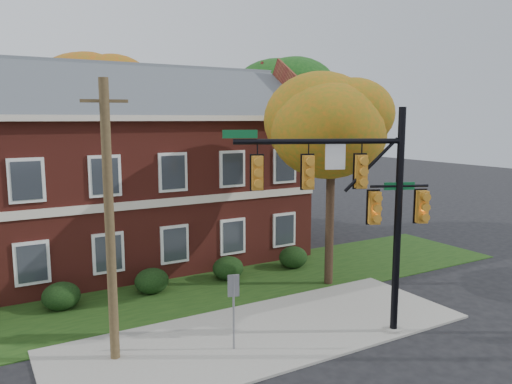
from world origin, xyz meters
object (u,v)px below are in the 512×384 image
apartment_building (114,163)px  hedge_center (152,281)px  utility_pole (110,222)px  hedge_right (228,268)px  sign_post (234,300)px  traffic_signal (359,197)px  tree_right_rear (296,102)px  hedge_far_right (293,257)px  tree_near_right (338,129)px  tree_far_rear (100,90)px  hedge_left (61,296)px

apartment_building → hedge_center: 6.89m
hedge_center → utility_pole: 6.78m
hedge_right → sign_post: sign_post is taller
utility_pole → sign_post: (3.30, -1.28, -2.51)m
traffic_signal → utility_pole: size_ratio=0.91×
traffic_signal → utility_pole: 7.65m
tree_right_rear → sign_post: bearing=-131.2°
apartment_building → hedge_far_right: 9.82m
hedge_right → sign_post: (-3.00, -6.26, 1.13)m
tree_near_right → tree_far_rear: bearing=110.3°
hedge_right → tree_far_rear: tree_far_rear is taller
hedge_left → tree_near_right: 12.68m
tree_far_rear → tree_right_rear: bearing=-35.0°
tree_far_rear → hedge_left: bearing=-110.3°
hedge_right → tree_right_rear: bearing=38.0°
apartment_building → utility_pole: apartment_building is taller
hedge_center → hedge_far_right: 7.00m
hedge_right → utility_pole: bearing=-141.7°
tree_near_right → tree_right_rear: 9.94m
tree_right_rear → sign_post: 17.66m
hedge_center → tree_far_rear: tree_far_rear is taller
tree_near_right → tree_right_rear: size_ratio=0.81×
apartment_building → traffic_signal: size_ratio=2.52×
apartment_building → hedge_left: apartment_building is taller
apartment_building → hedge_right: bearing=-56.3°
apartment_building → tree_right_rear: tree_right_rear is taller
hedge_left → utility_pole: bearing=-82.0°
hedge_left → hedge_far_right: bearing=0.0°
hedge_left → traffic_signal: 11.54m
hedge_left → traffic_signal: (8.00, -7.23, 4.10)m
tree_near_right → utility_pole: tree_near_right is taller
hedge_left → hedge_far_right: 10.50m
tree_near_right → tree_right_rear: (4.09, 8.95, 1.45)m
hedge_center → tree_near_right: (7.22, -2.83, 6.14)m
hedge_right → traffic_signal: size_ratio=0.19×
tree_right_rear → tree_far_rear: size_ratio=0.92×
tree_far_rear → utility_pole: 19.13m
tree_far_rear → sign_post: (-0.84, -19.35, -7.18)m
apartment_building → hedge_left: size_ratio=13.43×
tree_right_rear → sign_post: tree_right_rear is taller
apartment_building → traffic_signal: 13.27m
tree_right_rear → tree_far_rear: 12.20m
utility_pole → apartment_building: bearing=88.3°
tree_near_right → tree_far_rear: size_ratio=0.74×
hedge_right → tree_near_right: (3.72, -2.83, 6.14)m
hedge_left → hedge_right: 7.00m
apartment_building → hedge_right: size_ratio=13.43×
hedge_right → hedge_far_right: (3.50, 0.00, 0.00)m
hedge_center → hedge_right: bearing=0.0°
apartment_building → hedge_right: (3.50, -5.25, -4.46)m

